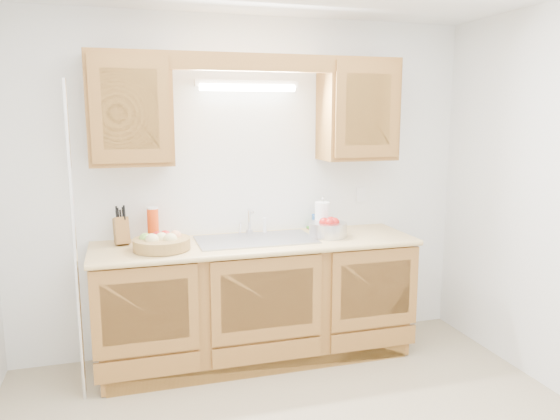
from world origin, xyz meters
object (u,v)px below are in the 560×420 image
object	(u,v)px
knife_block	(121,230)
apple_bowl	(328,228)
paper_towel	(322,218)
fruit_basket	(162,242)

from	to	relation	value
knife_block	apple_bowl	size ratio (longest dim) A/B	0.82
knife_block	paper_towel	distance (m)	1.47
paper_towel	apple_bowl	world-z (taller)	paper_towel
knife_block	apple_bowl	xyz separation A→B (m)	(1.47, -0.19, -0.04)
fruit_basket	paper_towel	xyz separation A→B (m)	(1.21, 0.18, 0.07)
fruit_basket	paper_towel	distance (m)	1.22
knife_block	apple_bowl	distance (m)	1.48
fruit_basket	knife_block	xyz separation A→B (m)	(-0.25, 0.24, 0.05)
paper_towel	apple_bowl	xyz separation A→B (m)	(0.00, -0.12, -0.06)
knife_block	paper_towel	world-z (taller)	paper_towel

